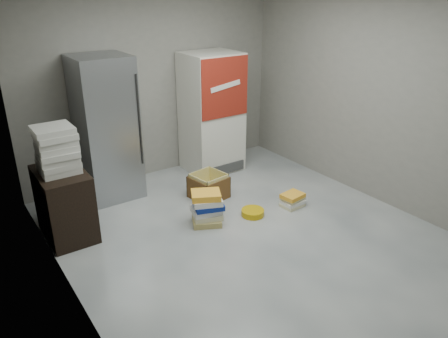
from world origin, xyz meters
The scene contains 10 objects.
ground centered at (0.00, 0.00, 0.00)m, with size 5.00×5.00×0.00m, color beige.
room_shell centered at (0.00, 0.00, 1.80)m, with size 4.04×5.04×2.82m.
steel_fridge centered at (-0.90, 2.13, 0.95)m, with size 0.70×0.72×1.90m.
coke_cooler centered at (0.75, 2.12, 0.90)m, with size 0.80×0.73×1.80m.
wood_shelf centered at (-1.73, 1.40, 0.40)m, with size 0.50×0.80×0.80m, color black.
supply_box_stack centered at (-1.72, 1.40, 1.06)m, with size 0.43×0.45×0.52m.
phonebook_stack_main centered at (-0.26, 0.69, 0.21)m, with size 0.45×0.41×0.43m.
phonebook_stack_side centered at (0.91, 0.44, 0.09)m, with size 0.33×0.28×0.18m.
cardboard_box centered at (0.14, 1.28, 0.14)m, with size 0.49×0.49×0.35m.
bucket_lid centered at (0.32, 0.54, 0.04)m, with size 0.29×0.29×0.08m, color #C89D09.
Camera 1 is at (-2.74, -3.26, 2.72)m, focal length 35.00 mm.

